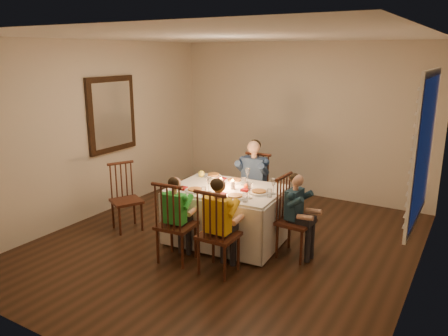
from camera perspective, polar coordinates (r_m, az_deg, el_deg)
The scene contains 26 objects.
ground at distance 5.81m, azimuth 0.25°, elevation -9.78°, with size 5.00×5.00×0.00m, color black.
wall_left at distance 6.80m, azimuth -16.33°, elevation 4.78°, with size 0.02×5.00×2.60m, color beige.
wall_right at distance 4.70m, azimuth 24.61°, elevation -0.33°, with size 0.02×5.00×2.60m, color beige.
wall_back at distance 7.62m, azimuth 9.95°, elevation 6.19°, with size 4.50×0.02×2.60m, color beige.
ceiling at distance 5.28m, azimuth 0.29°, elevation 16.81°, with size 5.00×5.00×0.00m, color white.
dining_table at distance 5.67m, azimuth 0.38°, elevation -4.66°, with size 1.49×1.12×0.71m.
chair_adult at distance 6.52m, azimuth 3.74°, elevation -6.96°, with size 0.41×0.39×1.01m, color #35140E, non-canonical shape.
chair_near_left at distance 5.40m, azimuth -6.12°, elevation -11.84°, with size 0.41×0.39×1.01m, color #35140E, non-canonical shape.
chair_near_right at distance 5.12m, azimuth -0.69°, elevation -13.38°, with size 0.41×0.39×1.01m, color #35140E, non-canonical shape.
chair_end at distance 5.54m, azimuth 9.15°, elevation -11.25°, with size 0.41×0.39×1.01m, color #35140E, non-canonical shape.
chair_extra at distance 6.38m, azimuth -12.41°, elevation -7.80°, with size 0.39×0.37×0.95m, color #35140E, non-canonical shape.
adult at distance 6.52m, azimuth 3.74°, elevation -6.96°, with size 0.44×0.40×1.22m, color #31497B, non-canonical shape.
child_green at distance 5.40m, azimuth -6.12°, elevation -11.84°, with size 0.34×0.31×1.04m, color green, non-canonical shape.
child_yellow at distance 5.12m, azimuth -0.69°, elevation -13.38°, with size 0.38×0.35×1.12m, color yellow, non-canonical shape.
child_teal at distance 5.54m, azimuth 9.15°, elevation -11.25°, with size 0.34×0.31×1.05m, color #1A3342, non-canonical shape.
setting_adult at distance 5.86m, azimuth 1.36°, elevation -1.73°, with size 0.26×0.26×0.02m, color white.
setting_green at distance 5.48m, azimuth -3.80°, elevation -2.94°, with size 0.26×0.26×0.02m, color white.
setting_yellow at distance 5.23m, azimuth 1.43°, elevation -3.80°, with size 0.26×0.26×0.02m, color white.
setting_teal at distance 5.41m, azimuth 4.57°, elevation -3.19°, with size 0.26×0.26×0.02m, color white.
candle_left at distance 5.62m, azimuth -0.43°, elevation -2.01°, with size 0.06×0.06×0.10m, color silver.
candle_right at distance 5.55m, azimuth 1.14°, elevation -2.24°, with size 0.06×0.06×0.10m, color silver.
squash at distance 6.08m, azimuth -2.98°, elevation -0.77°, with size 0.09×0.09×0.09m, color yellow.
orange_fruit at distance 5.53m, azimuth 3.01°, elevation -2.44°, with size 0.08×0.08×0.08m, color #E94E13.
serving_bowl at distance 6.01m, azimuth -1.38°, elevation -1.16°, with size 0.19×0.19×0.05m, color white.
wall_mirror at distance 6.95m, azimuth -14.45°, elevation 6.79°, with size 0.06×0.95×1.15m.
window_blinds at distance 4.75m, azimuth 24.49°, elevation 2.34°, with size 0.07×1.34×1.54m.
Camera 1 is at (2.69, -4.54, 2.42)m, focal length 35.00 mm.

